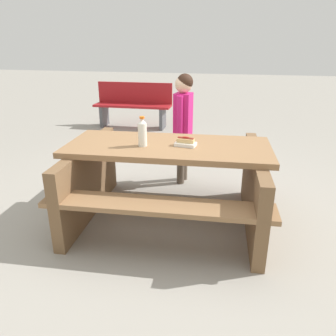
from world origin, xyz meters
name	(u,v)px	position (x,y,z in m)	size (l,w,h in m)	color
ground_plane	(168,218)	(0.00, 0.00, 0.00)	(30.00, 30.00, 0.00)	gray
picnic_table	(168,176)	(0.00, 0.00, 0.44)	(1.88, 1.51, 0.75)	olive
soda_bottle	(142,132)	(-0.21, -0.09, 0.87)	(0.08, 0.08, 0.26)	silver
hotdog_tray	(186,142)	(0.16, -0.01, 0.78)	(0.19, 0.13, 0.08)	white
child_in_coat	(183,115)	(-0.02, 0.93, 0.82)	(0.21, 0.31, 1.28)	brown
park_bench_near	(134,104)	(-1.44, 3.45, 0.45)	(1.51, 0.42, 0.85)	maroon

